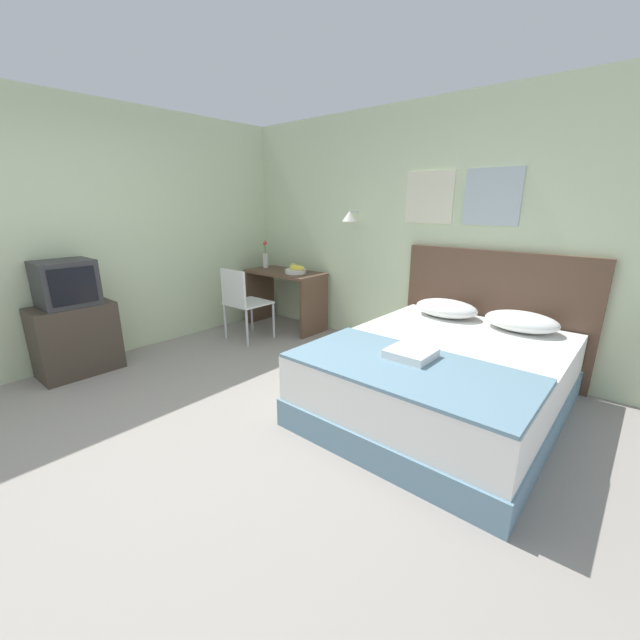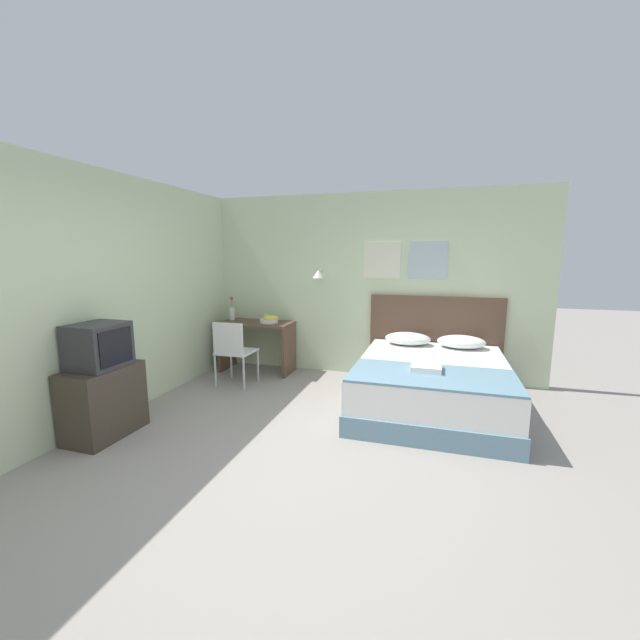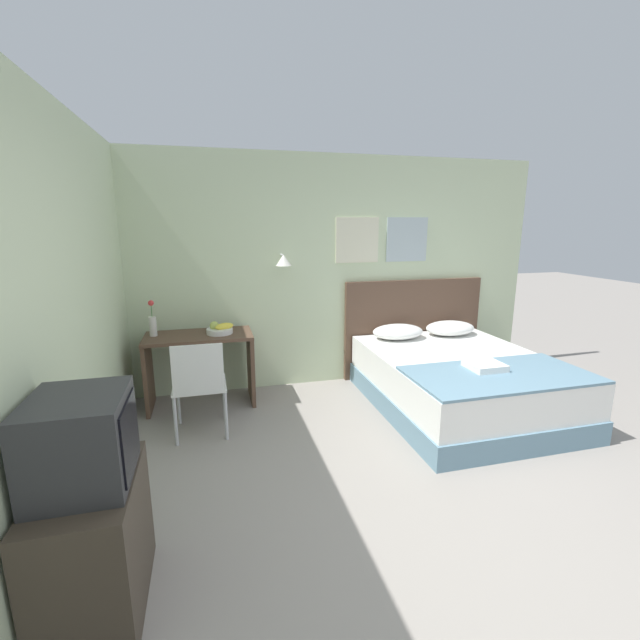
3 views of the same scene
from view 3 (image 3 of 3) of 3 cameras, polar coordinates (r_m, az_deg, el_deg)
The scene contains 14 objects.
ground_plane at distance 3.02m, azimuth 17.72°, elevation -26.77°, with size 24.00×24.00×0.00m, color gray.
wall_back at distance 5.03m, azimuth 1.04°, elevation 6.38°, with size 5.21×0.31×2.65m.
bed at distance 4.71m, azimuth 18.08°, elevation -7.89°, with size 1.68×2.09×0.56m.
headboard at distance 5.51m, azimuth 12.32°, elevation -1.01°, with size 1.80×0.06×1.21m.
pillow_left at distance 5.10m, azimuth 10.34°, elevation -1.54°, with size 0.61×0.41×0.17m.
pillow_right at distance 5.42m, azimuth 16.95°, elevation -1.04°, with size 0.61×0.41×0.17m.
throw_blanket at distance 4.15m, azimuth 22.88°, elevation -6.74°, with size 1.63×0.84×0.02m.
folded_towel_near_foot at distance 4.21m, azimuth 21.11°, elevation -5.70°, with size 0.30×0.30×0.06m.
desk at distance 4.66m, azimuth -15.70°, elevation -4.76°, with size 1.08×0.55×0.77m.
desk_chair at distance 3.95m, azimuth -15.82°, elevation -7.84°, with size 0.47×0.47×0.90m.
fruit_bowl at distance 4.56m, azimuth -13.22°, elevation -1.23°, with size 0.29×0.27×0.13m.
flower_vase at distance 4.65m, azimuth -21.42°, elevation -0.39°, with size 0.08×0.08×0.37m.
tv_stand at distance 2.62m, azimuth -27.83°, elevation -25.07°, with size 0.44×0.72×0.70m.
television at distance 2.33m, azimuth -29.24°, elevation -13.87°, with size 0.43×0.48×0.43m.
Camera 3 is at (-1.35, -1.92, 1.90)m, focal length 24.00 mm.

